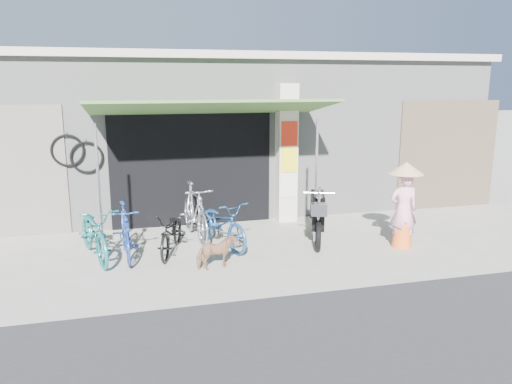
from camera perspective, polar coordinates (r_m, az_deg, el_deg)
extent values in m
plane|color=#A09B91|center=(8.78, 2.91, -7.68)|extent=(80.00, 80.00, 0.00)
cube|color=gray|center=(13.26, -3.59, 6.90)|extent=(12.00, 5.00, 3.50)
cube|color=beige|center=(13.21, -3.70, 14.83)|extent=(12.30, 5.30, 0.16)
cube|color=black|center=(10.67, -7.34, 2.79)|extent=(3.40, 0.06, 2.50)
cube|color=black|center=(10.82, -7.24, -0.86)|extent=(3.06, 0.04, 1.10)
torus|color=black|center=(10.54, -18.78, 3.76)|extent=(0.65, 0.05, 0.65)
cylinder|color=silver|center=(10.52, -18.89, 5.50)|extent=(0.02, 0.02, 0.12)
torus|color=black|center=(10.55, -20.73, 4.45)|extent=(0.65, 0.05, 0.65)
cylinder|color=silver|center=(10.54, -20.85, 6.19)|extent=(0.02, 0.02, 0.12)
cube|color=beige|center=(10.94, 3.45, 4.43)|extent=(0.42, 0.42, 3.00)
cube|color=red|center=(10.68, 3.85, 6.66)|extent=(0.36, 0.02, 0.52)
cube|color=yellow|center=(10.75, 3.80, 3.64)|extent=(0.36, 0.02, 0.52)
cube|color=silver|center=(10.85, 3.76, 0.71)|extent=(0.36, 0.02, 0.50)
cube|color=#3E662D|center=(9.66, -5.06, 9.61)|extent=(4.60, 1.88, 0.35)
cylinder|color=silver|center=(8.82, -17.48, -0.16)|extent=(0.05, 0.05, 2.36)
cylinder|color=silver|center=(9.43, 6.87, 1.11)|extent=(0.05, 0.05, 2.36)
cube|color=brown|center=(12.97, 21.03, 3.98)|extent=(2.60, 0.06, 2.60)
imported|color=#186C6C|center=(9.09, -17.97, -4.40)|extent=(1.10, 1.92, 0.96)
imported|color=navy|center=(8.99, -14.70, -4.36)|extent=(0.56, 1.63, 0.96)
imported|color=black|center=(9.07, -9.60, -4.52)|extent=(0.96, 1.61, 0.80)
imported|color=silver|center=(9.76, -7.00, -2.25)|extent=(0.73, 1.91, 1.12)
imported|color=navy|center=(9.32, -4.07, -3.57)|extent=(1.19, 1.82, 0.90)
imported|color=#A08F55|center=(8.27, -4.52, -6.93)|extent=(0.71, 0.42, 0.56)
torus|color=black|center=(9.14, 7.11, -5.07)|extent=(0.28, 0.56, 0.56)
torus|color=black|center=(10.47, 6.92, -2.81)|extent=(0.28, 0.56, 0.56)
cube|color=black|center=(9.78, 7.02, -3.41)|extent=(0.56, 1.03, 0.11)
cube|color=black|center=(10.08, 7.01, -1.56)|extent=(0.46, 0.64, 0.36)
cube|color=black|center=(10.03, 7.04, -0.32)|extent=(0.44, 0.64, 0.10)
cube|color=black|center=(9.24, 7.14, -2.44)|extent=(0.26, 0.18, 0.60)
cylinder|color=silver|center=(8.97, 7.24, -0.10)|extent=(0.53, 0.22, 0.03)
cube|color=silver|center=(8.84, 7.23, -1.99)|extent=(0.33, 0.29, 0.21)
imported|color=pink|center=(9.62, 16.51, -1.94)|extent=(0.57, 0.43, 1.43)
cone|color=#E15A1F|center=(9.75, 16.34, -4.70)|extent=(0.38, 0.38, 0.46)
cone|color=tan|center=(9.47, 16.80, 2.65)|extent=(0.64, 0.64, 0.22)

